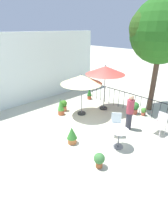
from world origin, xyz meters
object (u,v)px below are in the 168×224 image
potted_plant_0 (144,111)px  standing_person (130,112)px  patio_chair_1 (116,123)px  patio_umbrella_0 (81,80)px  potted_plant_2 (89,94)px  patio_chair_0 (160,122)px  shade_tree (162,31)px  potted_plant_3 (61,107)px  patio_umbrella_1 (105,71)px  cafe_table_0 (119,135)px  potted_plant_6 (64,105)px  potted_plant_1 (99,159)px  potted_plant_4 (72,135)px  potted_plant_5 (135,107)px

potted_plant_0 → standing_person: standing_person is taller
patio_chair_1 → standing_person: bearing=-9.4°
patio_umbrella_0 → potted_plant_2: 2.75m
potted_plant_0 → patio_chair_0: bearing=-128.0°
potted_plant_0 → potted_plant_2: bearing=95.9°
shade_tree → potted_plant_3: size_ratio=6.27×
patio_umbrella_0 → standing_person: bearing=-79.5°
patio_umbrella_1 → cafe_table_0: patio_umbrella_1 is taller
cafe_table_0 → potted_plant_0: bearing=13.3°
potted_plant_2 → potted_plant_3: size_ratio=0.78×
patio_umbrella_1 → potted_plant_6: size_ratio=4.02×
patio_umbrella_0 → patio_umbrella_1: patio_umbrella_1 is taller
shade_tree → potted_plant_1: (-5.63, -1.21, -3.81)m
potted_plant_4 → potted_plant_6: bearing=58.1°
standing_person → cafe_table_0: bearing=-160.3°
patio_umbrella_0 → potted_plant_4: bearing=-140.9°
shade_tree → standing_person: bearing=-171.0°
potted_plant_1 → potted_plant_3: bearing=69.8°
standing_person → potted_plant_4: bearing=160.7°
patio_umbrella_0 → potted_plant_0: bearing=-46.4°
patio_umbrella_1 → standing_person: (-0.89, -2.26, -1.35)m
potted_plant_5 → patio_umbrella_0: bearing=137.2°
potted_plant_0 → potted_plant_5: size_ratio=0.65×
potted_plant_0 → potted_plant_2: (-0.38, 3.68, 0.14)m
patio_chair_0 → potted_plant_2: 5.11m
cafe_table_0 → patio_umbrella_0: bearing=72.8°
cafe_table_0 → potted_plant_2: size_ratio=1.08×
patio_chair_0 → patio_chair_1: bearing=139.4°
patio_umbrella_1 → potted_plant_4: patio_umbrella_1 is taller
potted_plant_6 → potted_plant_4: bearing=-121.9°
cafe_table_0 → potted_plant_0: size_ratio=1.74×
potted_plant_0 → potted_plant_6: (-2.70, 3.39, 0.09)m
potted_plant_0 → potted_plant_2: size_ratio=0.62×
patio_umbrella_1 → cafe_table_0: size_ratio=3.30×
patio_chair_0 → potted_plant_3: bearing=114.5°
potted_plant_1 → potted_plant_6: size_ratio=0.87×
potted_plant_1 → patio_chair_0: bearing=-5.9°
patio_chair_1 → standing_person: standing_person is taller
cafe_table_0 → patio_chair_1: 0.96m
patio_chair_0 → potted_plant_2: size_ratio=1.35×
potted_plant_5 → shade_tree: bearing=-11.5°
potted_plant_3 → standing_person: standing_person is taller
patio_chair_0 → standing_person: size_ratio=0.57×
standing_person → shade_tree: bearing=9.0°
potted_plant_2 → standing_person: 4.20m
potted_plant_2 → potted_plant_5: potted_plant_2 is taller
shade_tree → potted_plant_4: (-5.39, 0.47, -3.72)m
potted_plant_1 → potted_plant_2: size_ratio=0.77×
patio_umbrella_0 → potted_plant_0: (2.27, -2.39, -1.66)m
patio_chair_0 → potted_plant_3: size_ratio=1.05×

